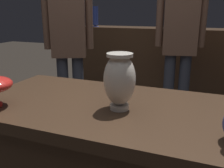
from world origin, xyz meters
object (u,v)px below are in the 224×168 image
vase_centerpiece (120,80)px  shelf_vase_center (175,24)px  visitor_center_back (180,39)px  shelf_vase_far_left (95,17)px  visitor_near_left (69,42)px

vase_centerpiece → shelf_vase_center: shelf_vase_center is taller
shelf_vase_center → visitor_center_back: 0.60m
shelf_vase_center → shelf_vase_far_left: 1.04m
shelf_vase_far_left → vase_centerpiece: bearing=-62.8°
vase_centerpiece → visitor_near_left: (-0.94, 1.18, -0.02)m
shelf_vase_center → visitor_near_left: bearing=-130.3°
shelf_vase_far_left → visitor_near_left: (0.18, -1.00, -0.21)m
shelf_vase_center → shelf_vase_far_left: size_ratio=0.59×
shelf_vase_far_left → shelf_vase_center: bearing=0.8°
vase_centerpiece → visitor_near_left: 1.51m
shelf_vase_far_left → visitor_center_back: bearing=-25.8°
shelf_vase_center → visitor_center_back: visitor_center_back is taller
vase_centerpiece → shelf_vase_far_left: size_ratio=0.91×
vase_centerpiece → shelf_vase_center: 2.20m
visitor_near_left → shelf_vase_far_left: bearing=-105.7°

